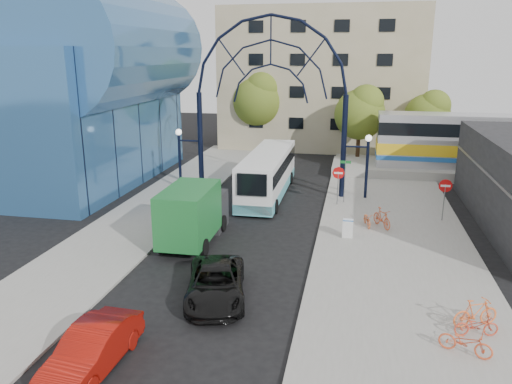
% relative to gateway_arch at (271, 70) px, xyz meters
% --- Properties ---
extents(ground, '(120.00, 120.00, 0.00)m').
position_rel_gateway_arch_xyz_m(ground, '(0.00, -14.00, -8.56)').
color(ground, black).
rests_on(ground, ground).
extents(sidewalk_east, '(8.00, 56.00, 0.12)m').
position_rel_gateway_arch_xyz_m(sidewalk_east, '(8.00, -10.00, -8.50)').
color(sidewalk_east, gray).
rests_on(sidewalk_east, ground).
extents(plaza_west, '(5.00, 50.00, 0.12)m').
position_rel_gateway_arch_xyz_m(plaza_west, '(-6.50, -8.00, -8.50)').
color(plaza_west, gray).
rests_on(plaza_west, ground).
extents(gateway_arch, '(13.64, 0.44, 12.10)m').
position_rel_gateway_arch_xyz_m(gateway_arch, '(0.00, 0.00, 0.00)').
color(gateway_arch, black).
rests_on(gateway_arch, ground).
extents(stop_sign, '(0.80, 0.07, 2.50)m').
position_rel_gateway_arch_xyz_m(stop_sign, '(4.80, -2.00, -6.56)').
color(stop_sign, slate).
rests_on(stop_sign, sidewalk_east).
extents(do_not_enter_sign, '(0.76, 0.07, 2.48)m').
position_rel_gateway_arch_xyz_m(do_not_enter_sign, '(11.00, -4.00, -6.58)').
color(do_not_enter_sign, slate).
rests_on(do_not_enter_sign, sidewalk_east).
extents(street_name_sign, '(0.70, 0.70, 2.80)m').
position_rel_gateway_arch_xyz_m(street_name_sign, '(5.20, -1.40, -6.43)').
color(street_name_sign, slate).
rests_on(street_name_sign, sidewalk_east).
extents(sandwich_board, '(0.55, 0.61, 0.99)m').
position_rel_gateway_arch_xyz_m(sandwich_board, '(5.60, -8.02, -7.81)').
color(sandwich_board, white).
rests_on(sandwich_board, sidewalk_east).
extents(transit_hall, '(16.50, 18.00, 14.50)m').
position_rel_gateway_arch_xyz_m(transit_hall, '(-15.30, 1.00, -1.86)').
color(transit_hall, '#2F5E92').
rests_on(transit_hall, ground).
extents(apartment_block, '(20.00, 12.10, 14.00)m').
position_rel_gateway_arch_xyz_m(apartment_block, '(2.00, 20.97, -1.55)').
color(apartment_block, tan).
rests_on(apartment_block, ground).
extents(tree_north_a, '(4.48, 4.48, 7.00)m').
position_rel_gateway_arch_xyz_m(tree_north_a, '(6.12, 11.93, -3.95)').
color(tree_north_a, '#382314').
rests_on(tree_north_a, ground).
extents(tree_north_b, '(5.12, 5.12, 8.00)m').
position_rel_gateway_arch_xyz_m(tree_north_b, '(-3.88, 15.93, -3.29)').
color(tree_north_b, '#382314').
rests_on(tree_north_b, ground).
extents(tree_north_c, '(4.16, 4.16, 6.50)m').
position_rel_gateway_arch_xyz_m(tree_north_c, '(12.12, 13.93, -4.28)').
color(tree_north_c, '#382314').
rests_on(tree_north_c, ground).
extents(city_bus, '(2.66, 11.02, 3.02)m').
position_rel_gateway_arch_xyz_m(city_bus, '(-0.09, -0.29, -6.98)').
color(city_bus, white).
rests_on(city_bus, ground).
extents(green_truck, '(2.47, 6.19, 3.11)m').
position_rel_gateway_arch_xyz_m(green_truck, '(-2.33, -9.76, -7.00)').
color(green_truck, black).
rests_on(green_truck, ground).
extents(black_suv, '(3.35, 5.32, 1.37)m').
position_rel_gateway_arch_xyz_m(black_suv, '(0.55, -15.81, -7.87)').
color(black_suv, black).
rests_on(black_suv, ground).
extents(red_sedan, '(1.67, 4.34, 1.41)m').
position_rel_gateway_arch_xyz_m(red_sedan, '(-1.97, -21.04, -7.85)').
color(red_sedan, maroon).
rests_on(red_sedan, ground).
extents(bike_near_a, '(0.83, 1.61, 0.81)m').
position_rel_gateway_arch_xyz_m(bike_near_a, '(6.65, -5.90, -8.03)').
color(bike_near_a, orange).
rests_on(bike_near_a, sidewalk_east).
extents(bike_near_b, '(1.30, 1.83, 1.09)m').
position_rel_gateway_arch_xyz_m(bike_near_b, '(7.45, -5.92, -7.89)').
color(bike_near_b, '#CC5028').
rests_on(bike_near_b, sidewalk_east).
extents(bike_far_a, '(1.80, 1.15, 0.89)m').
position_rel_gateway_arch_xyz_m(bike_far_a, '(9.63, -18.07, -7.99)').
color(bike_far_a, '#DE542C').
rests_on(bike_far_a, sidewalk_east).
extents(bike_far_b, '(1.83, 1.19, 1.07)m').
position_rel_gateway_arch_xyz_m(bike_far_b, '(10.31, -16.17, -7.90)').
color(bike_far_b, orange).
rests_on(bike_far_b, sidewalk_east).
extents(bike_far_c, '(1.60, 0.82, 0.80)m').
position_rel_gateway_arch_xyz_m(bike_far_c, '(10.22, -16.84, -8.03)').
color(bike_far_c, '#CA4028').
rests_on(bike_far_c, sidewalk_east).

